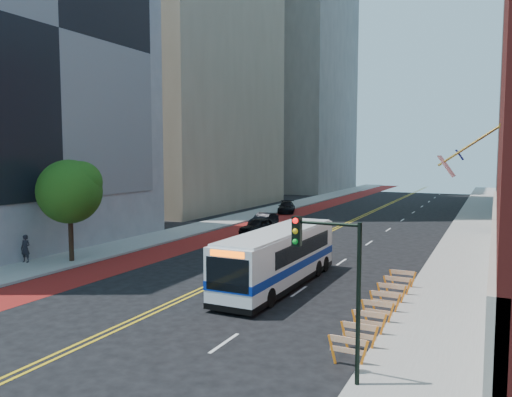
{
  "coord_description": "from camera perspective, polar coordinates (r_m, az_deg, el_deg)",
  "views": [
    {
      "loc": [
        13.89,
        -18.08,
        7.15
      ],
      "look_at": [
        1.33,
        8.0,
        4.61
      ],
      "focal_mm": 35.0,
      "sensor_mm": 36.0,
      "label": 1
    }
  ],
  "objects": [
    {
      "name": "bus_lane_paint",
      "position": [
        53.35,
        1.12,
        -2.69
      ],
      "size": [
        3.6,
        140.0,
        0.01
      ],
      "primitive_type": "cube",
      "color": "maroon",
      "rests_on": "ground"
    },
    {
      "name": "street_tree",
      "position": [
        34.9,
        -20.43,
        1.01
      ],
      "size": [
        4.2,
        4.2,
        6.7
      ],
      "color": "black",
      "rests_on": "sidewalk_left"
    },
    {
      "name": "center_line_outer",
      "position": [
        50.5,
        9.71,
        -3.2
      ],
      "size": [
        0.14,
        140.0,
        0.01
      ],
      "primitive_type": "cube",
      "color": "gold",
      "rests_on": "ground"
    },
    {
      "name": "midrise_left_far",
      "position": [
        106.34,
        4.29,
        18.78
      ],
      "size": [
        20.0,
        26.0,
        65.0
      ],
      "primitive_type": "cube",
      "color": "slate",
      "rests_on": "ground"
    },
    {
      "name": "pedestrian",
      "position": [
        35.97,
        -24.85,
        -5.21
      ],
      "size": [
        0.73,
        0.54,
        1.81
      ],
      "primitive_type": "imported",
      "rotation": [
        0.0,
        0.0,
        0.18
      ],
      "color": "black",
      "rests_on": "sidewalk_left"
    },
    {
      "name": "center_line_inner",
      "position": [
        50.6,
        9.32,
        -3.18
      ],
      "size": [
        0.14,
        140.0,
        0.01
      ],
      "primitive_type": "cube",
      "color": "gold",
      "rests_on": "ground"
    },
    {
      "name": "traffic_signal",
      "position": [
        15.62,
        8.5,
        -7.73
      ],
      "size": [
        2.21,
        0.34,
        5.07
      ],
      "color": "black",
      "rests_on": "sidewalk_right"
    },
    {
      "name": "car_a",
      "position": [
        45.13,
        0.28,
        -3.17
      ],
      "size": [
        2.44,
        4.53,
        1.46
      ],
      "primitive_type": "imported",
      "rotation": [
        0.0,
        0.0,
        -0.17
      ],
      "color": "black",
      "rests_on": "ground"
    },
    {
      "name": "car_c",
      "position": [
        61.74,
        3.5,
        -1.0
      ],
      "size": [
        3.4,
        5.19,
        1.4
      ],
      "primitive_type": "imported",
      "rotation": [
        0.0,
        0.0,
        0.33
      ],
      "color": "black",
      "rests_on": "ground"
    },
    {
      "name": "sidewalk_right",
      "position": [
        48.63,
        23.25,
        -3.77
      ],
      "size": [
        4.0,
        140.0,
        0.15
      ],
      "primitive_type": "cube",
      "color": "gray",
      "rests_on": "ground"
    },
    {
      "name": "car_b",
      "position": [
        49.43,
        0.88,
        -2.49
      ],
      "size": [
        1.53,
        4.28,
        1.41
      ],
      "primitive_type": "imported",
      "rotation": [
        0.0,
        0.0,
        0.01
      ],
      "color": "black",
      "rests_on": "ground"
    },
    {
      "name": "construction_barriers",
      "position": [
        22.86,
        14.12,
        -11.6
      ],
      "size": [
        1.42,
        10.91,
        1.0
      ],
      "color": "orange",
      "rests_on": "ground"
    },
    {
      "name": "sidewalk_left",
      "position": [
        55.06,
        -2.57,
        -2.38
      ],
      "size": [
        4.0,
        140.0,
        0.15
      ],
      "primitive_type": "cube",
      "color": "gray",
      "rests_on": "ground"
    },
    {
      "name": "lane_dashes",
      "position": [
        57.26,
        16.39,
        -2.37
      ],
      "size": [
        0.14,
        98.2,
        0.01
      ],
      "color": "silver",
      "rests_on": "ground"
    },
    {
      "name": "transit_bus",
      "position": [
        27.31,
        2.69,
        -6.67
      ],
      "size": [
        2.58,
        11.34,
        3.11
      ],
      "rotation": [
        0.0,
        0.0,
        -0.01
      ],
      "color": "silver",
      "rests_on": "ground"
    },
    {
      "name": "ground",
      "position": [
        23.89,
        -11.55,
        -12.51
      ],
      "size": [
        160.0,
        160.0,
        0.0
      ],
      "primitive_type": "plane",
      "color": "black",
      "rests_on": "ground"
    }
  ]
}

